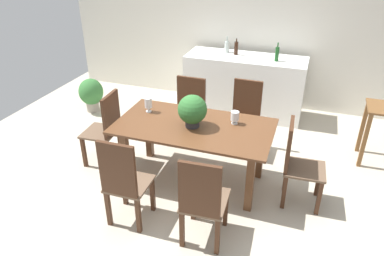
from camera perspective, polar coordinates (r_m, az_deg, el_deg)
name	(u,v)px	position (r m, az deg, el deg)	size (l,w,h in m)	color
ground_plane	(195,177)	(4.65, 0.46, -7.70)	(7.04, 7.04, 0.00)	#BCB29E
back_wall	(244,28)	(6.44, 8.19, 15.17)	(6.40, 0.10, 2.60)	silver
dining_table	(194,135)	(4.26, 0.30, -1.03)	(1.82, 0.98, 0.77)	brown
chair_head_end	(106,126)	(4.78, -13.26, 0.28)	(0.44, 0.46, 0.99)	#422616
chair_foot_end	(296,161)	(4.14, 16.01, -4.92)	(0.46, 0.44, 0.99)	#422616
chair_far_right	(245,113)	(5.06, 8.28, 2.28)	(0.43, 0.46, 0.99)	#422616
chair_near_left	(124,180)	(3.71, -10.65, -8.07)	(0.42, 0.43, 1.03)	#422616
chair_far_left	(189,107)	(5.25, -0.52, 3.37)	(0.47, 0.45, 0.93)	#422616
chair_near_right	(202,199)	(3.44, 1.63, -11.10)	(0.45, 0.50, 1.01)	#422616
flower_centerpiece	(192,110)	(4.09, 0.06, 2.81)	(0.33, 0.33, 0.38)	#333338
crystal_vase_left	(235,116)	(4.23, 6.72, 1.81)	(0.10, 0.10, 0.15)	silver
crystal_vase_center_near	(148,103)	(4.51, -6.85, 3.86)	(0.09, 0.09, 0.19)	silver
wine_glass	(194,104)	(4.46, 0.30, 3.71)	(0.07, 0.07, 0.16)	silver
kitchen_counter	(244,85)	(6.16, 8.17, 6.63)	(1.92, 0.68, 0.98)	white
wine_bottle_amber	(277,54)	(5.84, 13.16, 11.23)	(0.06, 0.06, 0.29)	#194C1E
wine_bottle_tall	(236,48)	(6.06, 6.92, 12.31)	(0.06, 0.06, 0.26)	black
wine_bottle_dark	(227,46)	(6.17, 5.48, 12.59)	(0.08, 0.08, 0.26)	#B2BFB7
potted_plant_floor	(91,93)	(6.44, -15.50, 5.27)	(0.41, 0.41, 0.58)	#9E9384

